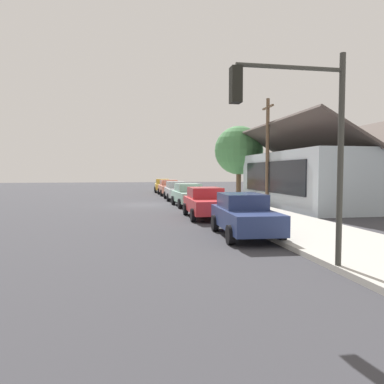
{
  "coord_description": "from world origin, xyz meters",
  "views": [
    {
      "loc": [
        26.54,
        -1.38,
        2.41
      ],
      "look_at": [
        -0.55,
        3.46,
        0.88
      ],
      "focal_mm": 33.46,
      "sensor_mm": 36.0,
      "label": 1
    }
  ],
  "objects": [
    {
      "name": "ground_plane",
      "position": [
        0.0,
        0.0,
        0.0
      ],
      "size": [
        120.0,
        120.0,
        0.0
      ],
      "primitive_type": "plane",
      "color": "#38383D"
    },
    {
      "name": "car_coral",
      "position": [
        -10.78,
        2.81,
        0.82
      ],
      "size": [
        4.9,
        2.09,
        1.59
      ],
      "rotation": [
        0.0,
        0.0,
        -0.0
      ],
      "color": "#EA8C75",
      "rests_on": "ground"
    },
    {
      "name": "sidewalk_curb",
      "position": [
        0.0,
        5.6,
        0.08
      ],
      "size": [
        60.0,
        4.2,
        0.16
      ],
      "primitive_type": "cube",
      "color": "#B2AFA8",
      "rests_on": "ground"
    },
    {
      "name": "car_cherry",
      "position": [
        8.1,
        2.67,
        0.82
      ],
      "size": [
        4.56,
        2.17,
        1.59
      ],
      "rotation": [
        0.0,
        0.0,
        -0.02
      ],
      "color": "red",
      "rests_on": "ground"
    },
    {
      "name": "car_silver",
      "position": [
        -4.29,
        2.73,
        0.82
      ],
      "size": [
        4.91,
        2.0,
        1.59
      ],
      "rotation": [
        0.0,
        0.0,
        -0.02
      ],
      "color": "silver",
      "rests_on": "ground"
    },
    {
      "name": "storefront_building",
      "position": [
        3.33,
        11.98,
        2.03
      ],
      "size": [
        12.89,
        7.64,
        5.86
      ],
      "color": "#ADBCC6",
      "rests_on": "ground"
    },
    {
      "name": "traffic_light_main",
      "position": [
        18.75,
        2.54,
        3.49
      ],
      "size": [
        0.37,
        2.79,
        5.2
      ],
      "color": "#383833",
      "rests_on": "ground"
    },
    {
      "name": "car_mustard",
      "position": [
        -16.38,
        2.68,
        0.81
      ],
      "size": [
        4.47,
        2.12,
        1.59
      ],
      "rotation": [
        0.0,
        0.0,
        -0.05
      ],
      "color": "gold",
      "rests_on": "ground"
    },
    {
      "name": "car_seafoam",
      "position": [
        1.68,
        2.83,
        0.81
      ],
      "size": [
        4.53,
        2.16,
        1.59
      ],
      "rotation": [
        0.0,
        0.0,
        0.04
      ],
      "color": "#9ED1BC",
      "rests_on": "ground"
    },
    {
      "name": "shade_tree",
      "position": [
        -4.37,
        8.41,
        4.34
      ],
      "size": [
        4.33,
        4.33,
        6.53
      ],
      "color": "brown",
      "rests_on": "ground"
    },
    {
      "name": "car_navy",
      "position": [
        13.73,
        2.89,
        0.81
      ],
      "size": [
        4.53,
        2.13,
        1.59
      ],
      "rotation": [
        0.0,
        0.0,
        -0.05
      ],
      "color": "navy",
      "rests_on": "ground"
    },
    {
      "name": "fire_hydrant_red",
      "position": [
        3.53,
        4.2,
        0.5
      ],
      "size": [
        0.22,
        0.22,
        0.71
      ],
      "color": "red",
      "rests_on": "sidewalk_curb"
    },
    {
      "name": "utility_pole_wooden",
      "position": [
        2.83,
        8.2,
        3.93
      ],
      "size": [
        1.8,
        0.24,
        7.5
      ],
      "color": "brown",
      "rests_on": "ground"
    }
  ]
}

